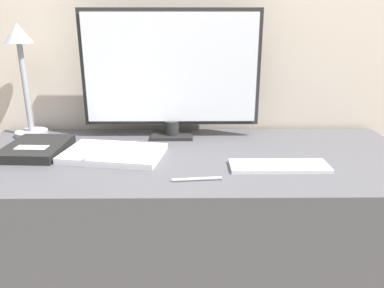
# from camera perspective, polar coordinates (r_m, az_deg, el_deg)

# --- Properties ---
(wall_back) EXTENTS (3.60, 0.05, 2.40)m
(wall_back) POSITION_cam_1_polar(r_m,az_deg,el_deg) (1.53, -0.64, 19.88)
(wall_back) COLOR beige
(wall_back) RESTS_ON ground_plane
(desk) EXTENTS (1.51, 0.63, 0.73)m
(desk) POSITION_cam_1_polar(r_m,az_deg,el_deg) (1.41, -0.55, -15.81)
(desk) COLOR #4C4C51
(desk) RESTS_ON ground_plane
(monitor) EXTENTS (0.65, 0.11, 0.47)m
(monitor) POSITION_cam_1_polar(r_m,az_deg,el_deg) (1.39, -3.38, 10.86)
(monitor) COLOR #262626
(monitor) RESTS_ON desk
(keyboard) EXTENTS (0.30, 0.10, 0.01)m
(keyboard) POSITION_cam_1_polar(r_m,az_deg,el_deg) (1.17, 12.97, -3.27)
(keyboard) COLOR silver
(keyboard) RESTS_ON desk
(laptop) EXTENTS (0.35, 0.26, 0.02)m
(laptop) POSITION_cam_1_polar(r_m,az_deg,el_deg) (1.26, -11.98, -1.41)
(laptop) COLOR silver
(laptop) RESTS_ON desk
(ereader) EXTENTS (0.14, 0.17, 0.01)m
(ereader) POSITION_cam_1_polar(r_m,az_deg,el_deg) (1.25, -12.45, -0.92)
(ereader) COLOR white
(ereader) RESTS_ON laptop
(desk_lamp) EXTENTS (0.12, 0.12, 0.42)m
(desk_lamp) POSITION_cam_1_polar(r_m,az_deg,el_deg) (1.54, -24.53, 10.59)
(desk_lamp) COLOR #999EA8
(desk_lamp) RESTS_ON desk
(notebook) EXTENTS (0.20, 0.25, 0.03)m
(notebook) POSITION_cam_1_polar(r_m,az_deg,el_deg) (1.37, -22.76, -0.61)
(notebook) COLOR black
(notebook) RESTS_ON desk
(pen) EXTENTS (0.14, 0.02, 0.01)m
(pen) POSITION_cam_1_polar(r_m,az_deg,el_deg) (1.05, 0.57, -5.36)
(pen) COLOR silver
(pen) RESTS_ON desk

